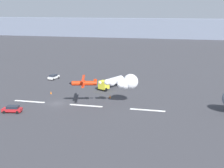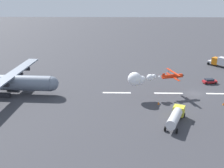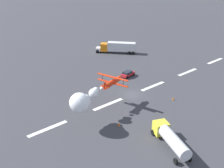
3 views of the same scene
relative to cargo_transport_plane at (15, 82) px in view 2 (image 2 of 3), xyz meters
name	(u,v)px [view 2 (image 2 of 3)]	position (x,y,z in m)	size (l,w,h in m)	color
ground_plane	(195,93)	(-49.90, -1.63, -3.51)	(440.00, 440.00, 0.00)	#38383D
runway_stripe_2	(221,94)	(-57.18, -1.63, -3.50)	(8.00, 0.90, 0.01)	white
runway_stripe_3	(168,93)	(-42.62, -1.63, -3.50)	(8.00, 0.90, 0.01)	white
runway_stripe_4	(117,93)	(-28.05, -1.63, -3.50)	(8.00, 0.90, 0.01)	white
cargo_transport_plane	(15,82)	(0.00, 0.00, 0.00)	(24.83, 37.31, 11.42)	slate
stunt_biplane_red	(141,79)	(-34.56, 1.66, 1.79)	(15.83, 8.83, 3.64)	red
fuel_tanker_truck	(176,116)	(-40.91, 16.46, -1.76)	(6.08, 9.59, 2.90)	yellow
followme_car_yellow	(210,81)	(-56.75, -10.31, -2.70)	(4.45, 2.61, 1.52)	#B21E23
traffic_cone_near	(223,104)	(-55.00, 6.27, -3.13)	(0.44, 0.44, 0.75)	orange
traffic_cone_far	(159,103)	(-38.72, 6.22, -3.13)	(0.44, 0.44, 0.75)	orange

